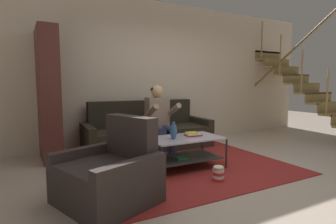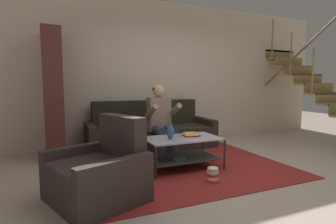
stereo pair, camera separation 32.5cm
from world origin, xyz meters
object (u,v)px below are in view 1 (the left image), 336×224
at_px(couch, 148,133).
at_px(armchair, 110,175).
at_px(coffee_table, 184,148).
at_px(bookshelf, 45,104).
at_px(vase, 174,131).
at_px(popcorn_tub, 218,173).
at_px(person_seated_center, 160,118).
at_px(book_stack, 193,134).

bearing_deg(couch, armchair, -123.08).
xyz_separation_m(coffee_table, bookshelf, (-1.72, 1.48, 0.59)).
height_order(bookshelf, armchair, bookshelf).
bearing_deg(vase, bookshelf, 135.35).
relative_size(coffee_table, vase, 4.44).
height_order(armchair, popcorn_tub, armchair).
height_order(couch, coffee_table, couch).
xyz_separation_m(couch, popcorn_tub, (0.10, -1.98, -0.19)).
xyz_separation_m(person_seated_center, popcorn_tub, (0.10, -1.46, -0.54)).
bearing_deg(coffee_table, book_stack, 16.60).
distance_m(couch, bookshelf, 1.84).
bearing_deg(popcorn_tub, couch, 92.99).
height_order(book_stack, popcorn_tub, book_stack).
bearing_deg(couch, person_seated_center, -90.00).
bearing_deg(person_seated_center, armchair, -131.72).
xyz_separation_m(couch, vase, (-0.20, -1.36, 0.27)).
height_order(person_seated_center, popcorn_tub, person_seated_center).
xyz_separation_m(book_stack, bookshelf, (-1.90, 1.43, 0.42)).
distance_m(person_seated_center, popcorn_tub, 1.56).
distance_m(bookshelf, armchair, 2.20).
bearing_deg(coffee_table, person_seated_center, 89.48).
xyz_separation_m(couch, book_stack, (0.16, -1.29, 0.18)).
bearing_deg(armchair, person_seated_center, 48.28).
height_order(vase, book_stack, vase).
distance_m(vase, popcorn_tub, 0.82).
distance_m(coffee_table, popcorn_tub, 0.68).
height_order(person_seated_center, book_stack, person_seated_center).
bearing_deg(vase, person_seated_center, 76.71).
relative_size(person_seated_center, coffee_table, 1.12).
height_order(couch, popcorn_tub, couch).
bearing_deg(vase, book_stack, 12.22).
bearing_deg(person_seated_center, bookshelf, 159.04).
height_order(person_seated_center, armchair, person_seated_center).
relative_size(couch, bookshelf, 1.14).
xyz_separation_m(armchair, popcorn_tub, (1.35, -0.06, -0.18)).
relative_size(couch, person_seated_center, 1.98).
distance_m(book_stack, bookshelf, 2.41).
relative_size(person_seated_center, armchair, 1.06).
bearing_deg(vase, armchair, -152.34).
distance_m(armchair, popcorn_tub, 1.36).
relative_size(vase, armchair, 0.21).
bearing_deg(popcorn_tub, vase, 116.46).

